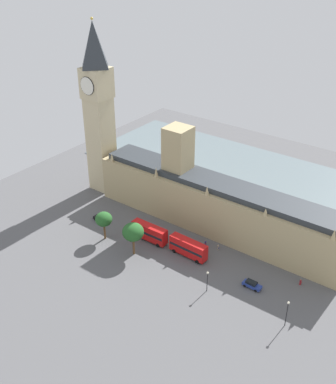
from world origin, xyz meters
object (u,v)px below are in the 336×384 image
plane_tree_by_river_gate (104,219)px  street_lamp_slot_10 (207,278)px  car_black_opposite_hall (100,218)px  pedestrian_corner (218,248)px  parliament_building (213,202)px  clock_tower (98,107)px  double_decker_bus_midblock (150,232)px  pedestrian_near_tower (205,243)px  car_blue_far_end (252,285)px  pedestrian_under_trees (300,282)px  double_decker_bus_kerbside (188,248)px  street_lamp_leading (287,309)px  plane_tree_trailing (133,232)px

plane_tree_by_river_gate → street_lamp_slot_10: 33.75m
car_black_opposite_hall → pedestrian_corner: 35.49m
parliament_building → clock_tower: clock_tower is taller
clock_tower → double_decker_bus_midblock: (14.71, 30.75, -24.59)m
double_decker_bus_midblock → parliament_building: bearing=-31.6°
clock_tower → pedestrian_near_tower: (7.57, 44.03, -26.55)m
car_blue_far_end → street_lamp_slot_10: street_lamp_slot_10 is taller
parliament_building → pedestrian_near_tower: size_ratio=49.40×
car_blue_far_end → pedestrian_under_trees: 11.70m
double_decker_bus_kerbside → street_lamp_leading: size_ratio=1.59×
parliament_building → double_decker_bus_kerbside: parliament_building is taller
pedestrian_under_trees → plane_tree_by_river_gate: plane_tree_by_river_gate is taller
plane_tree_trailing → pedestrian_under_trees: bearing=109.9°
car_blue_far_end → street_lamp_leading: bearing=60.6°
parliament_building → street_lamp_slot_10: bearing=29.4°
clock_tower → pedestrian_under_trees: clock_tower is taller
double_decker_bus_midblock → plane_tree_by_river_gate: (6.55, -10.29, 3.49)m
street_lamp_slot_10 → car_blue_far_end: bearing=133.1°
plane_tree_by_river_gate → plane_tree_trailing: 10.83m
double_decker_bus_kerbside → pedestrian_near_tower: double_decker_bus_kerbside is taller
pedestrian_corner → street_lamp_slot_10: 16.77m
double_decker_bus_midblock → street_lamp_slot_10: bearing=-109.2°
car_black_opposite_hall → plane_tree_by_river_gate: plane_tree_by_river_gate is taller
pedestrian_corner → plane_tree_by_river_gate: bearing=-54.4°
plane_tree_trailing → street_lamp_leading: (0.07, 42.07, -2.16)m
plane_tree_by_river_gate → street_lamp_slot_10: size_ratio=1.45×
clock_tower → car_black_opposite_hall: bearing=40.5°
clock_tower → plane_tree_by_river_gate: clock_tower is taller
pedestrian_under_trees → plane_tree_by_river_gate: size_ratio=0.20×
pedestrian_corner → car_black_opposite_hall: bearing=-67.8°
double_decker_bus_kerbside → pedestrian_corner: double_decker_bus_kerbside is taller
pedestrian_under_trees → pedestrian_near_tower: (0.01, -26.64, -0.06)m
parliament_building → car_black_opposite_hall: parliament_building is taller
clock_tower → pedestrian_under_trees: 75.86m
pedestrian_corner → plane_tree_by_river_gate: 31.15m
clock_tower → plane_tree_by_river_gate: 36.27m
double_decker_bus_kerbside → plane_tree_by_river_gate: plane_tree_by_river_gate is taller
parliament_building → car_blue_far_end: bearing=51.9°
plane_tree_by_river_gate → plane_tree_trailing: size_ratio=0.89×
pedestrian_near_tower → street_lamp_leading: (14.35, 29.29, 3.93)m
double_decker_bus_kerbside → plane_tree_by_river_gate: (7.08, -22.58, 3.49)m
car_black_opposite_hall → double_decker_bus_midblock: bearing=-85.2°
parliament_building → pedestrian_under_trees: bearing=73.3°
clock_tower → street_lamp_leading: bearing=73.4°
street_lamp_leading → street_lamp_slot_10: (0.72, -19.21, -0.63)m
parliament_building → pedestrian_near_tower: 11.94m
parliament_building → plane_tree_trailing: (23.30, -9.28, -0.91)m
double_decker_bus_midblock → car_blue_far_end: (0.61, 31.17, -1.75)m
clock_tower → plane_tree_by_river_gate: size_ratio=6.46×
pedestrian_near_tower → plane_tree_by_river_gate: 27.79m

